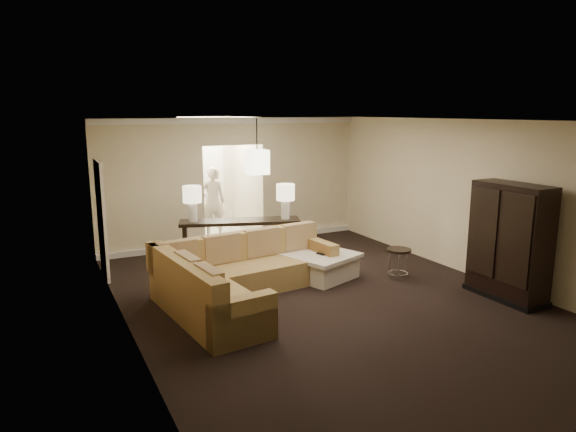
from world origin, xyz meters
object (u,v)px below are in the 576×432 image
sectional_sofa (239,277)px  person (213,198)px  drink_table (399,257)px  console_table (240,238)px  coffee_table (320,265)px  armoire (509,244)px

sectional_sofa → person: person is taller
drink_table → person: size_ratio=0.29×
console_table → person: size_ratio=1.26×
person → console_table: bearing=88.5°
drink_table → sectional_sofa: bearing=174.0°
drink_table → coffee_table: bearing=151.0°
armoire → person: bearing=115.4°
coffee_table → person: bearing=101.0°
sectional_sofa → coffee_table: 1.75m
drink_table → person: (-1.94, 4.44, 0.54)m
sectional_sofa → armoire: bearing=-32.2°
coffee_table → armoire: armoire is taller
sectional_sofa → person: size_ratio=1.73×
coffee_table → console_table: console_table is taller
sectional_sofa → coffee_table: bearing=5.8°
armoire → drink_table: size_ratio=3.41×
sectional_sofa → armoire: armoire is taller
coffee_table → person: size_ratio=0.77×
console_table → person: bearing=102.7°
coffee_table → console_table: bearing=125.2°
armoire → drink_table: bearing=120.1°
coffee_table → sectional_sofa: bearing=-168.0°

